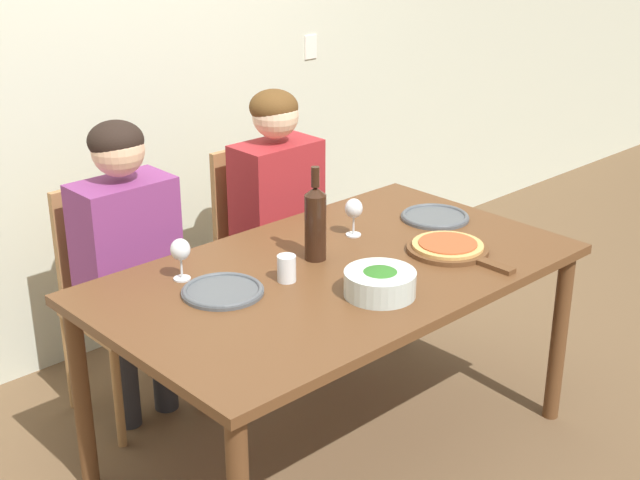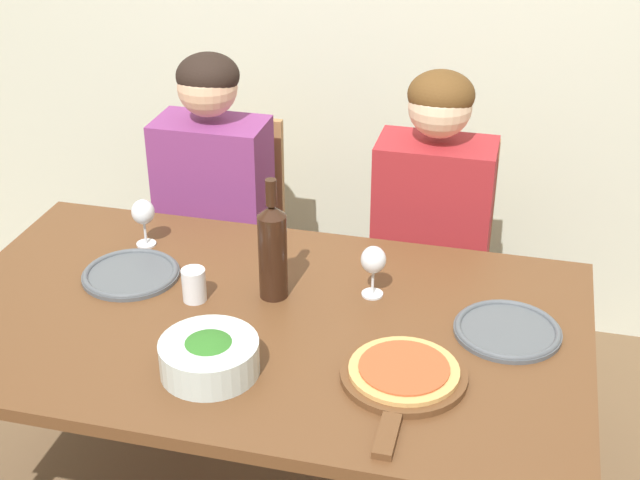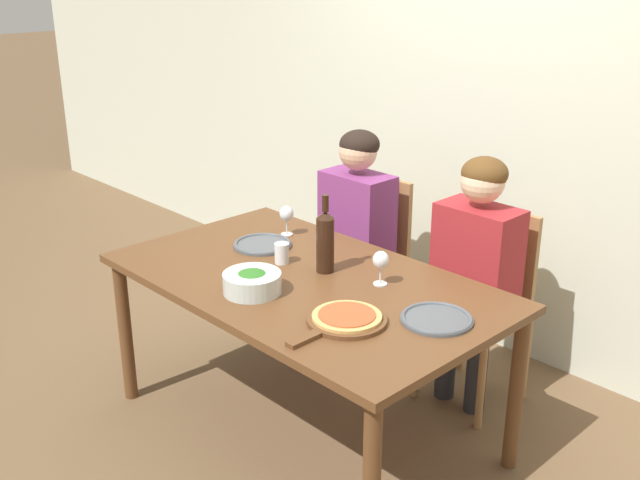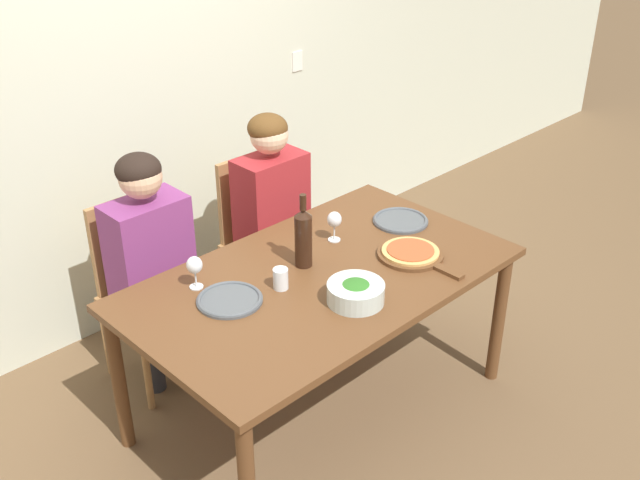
{
  "view_description": "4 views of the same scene",
  "coord_description": "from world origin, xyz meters",
  "px_view_note": "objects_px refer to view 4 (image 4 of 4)",
  "views": [
    {
      "loc": [
        -2.03,
        -2.09,
        2.06
      ],
      "look_at": [
        0.06,
        0.15,
        0.81
      ],
      "focal_mm": 50.0,
      "sensor_mm": 36.0,
      "label": 1
    },
    {
      "loc": [
        0.64,
        -1.89,
        2.08
      ],
      "look_at": [
        0.13,
        0.15,
        0.94
      ],
      "focal_mm": 50.0,
      "sensor_mm": 36.0,
      "label": 2
    },
    {
      "loc": [
        2.17,
        -2.0,
        2.06
      ],
      "look_at": [
        0.01,
        0.08,
        0.92
      ],
      "focal_mm": 42.0,
      "sensor_mm": 36.0,
      "label": 3
    },
    {
      "loc": [
        -1.98,
        -2.03,
        2.49
      ],
      "look_at": [
        0.06,
        0.06,
        0.9
      ],
      "focal_mm": 42.0,
      "sensor_mm": 36.0,
      "label": 4
    }
  ],
  "objects_px": {
    "chair_left": "(144,285)",
    "chair_right": "(261,234)",
    "pizza_on_board": "(412,254)",
    "person_man": "(273,202)",
    "wine_glass_left": "(195,267)",
    "person_woman": "(151,252)",
    "wine_glass_right": "(334,221)",
    "water_tumbler": "(281,279)",
    "wine_bottle": "(303,237)",
    "broccoli_bowl": "(356,293)",
    "dinner_plate_right": "(400,220)",
    "dinner_plate_left": "(230,299)"
  },
  "relations": [
    {
      "from": "pizza_on_board",
      "to": "wine_glass_left",
      "type": "xyz_separation_m",
      "value": [
        -0.87,
        0.48,
        0.09
      ]
    },
    {
      "from": "water_tumbler",
      "to": "wine_glass_right",
      "type": "bearing_deg",
      "value": 16.83
    },
    {
      "from": "dinner_plate_left",
      "to": "wine_glass_right",
      "type": "relative_size",
      "value": 1.84
    },
    {
      "from": "person_woman",
      "to": "dinner_plate_left",
      "type": "height_order",
      "value": "person_woman"
    },
    {
      "from": "dinner_plate_right",
      "to": "water_tumbler",
      "type": "bearing_deg",
      "value": -177.02
    },
    {
      "from": "chair_left",
      "to": "person_man",
      "type": "relative_size",
      "value": 0.76
    },
    {
      "from": "wine_glass_left",
      "to": "person_woman",
      "type": "bearing_deg",
      "value": 83.14
    },
    {
      "from": "broccoli_bowl",
      "to": "water_tumbler",
      "type": "xyz_separation_m",
      "value": [
        -0.15,
        0.3,
        0.0
      ]
    },
    {
      "from": "wine_glass_right",
      "to": "pizza_on_board",
      "type": "bearing_deg",
      "value": -68.03
    },
    {
      "from": "wine_bottle",
      "to": "dinner_plate_right",
      "type": "bearing_deg",
      "value": -2.72
    },
    {
      "from": "dinner_plate_left",
      "to": "chair_right",
      "type": "bearing_deg",
      "value": 43.13
    },
    {
      "from": "pizza_on_board",
      "to": "wine_glass_right",
      "type": "distance_m",
      "value": 0.4
    },
    {
      "from": "chair_right",
      "to": "water_tumbler",
      "type": "bearing_deg",
      "value": -124.85
    },
    {
      "from": "person_man",
      "to": "wine_bottle",
      "type": "relative_size",
      "value": 3.51
    },
    {
      "from": "chair_left",
      "to": "dinner_plate_right",
      "type": "bearing_deg",
      "value": -36.01
    },
    {
      "from": "wine_glass_right",
      "to": "chair_left",
      "type": "bearing_deg",
      "value": 135.4
    },
    {
      "from": "person_woman",
      "to": "wine_glass_right",
      "type": "relative_size",
      "value": 8.17
    },
    {
      "from": "person_man",
      "to": "wine_bottle",
      "type": "xyz_separation_m",
      "value": [
        -0.36,
        -0.62,
        0.17
      ]
    },
    {
      "from": "person_woman",
      "to": "person_man",
      "type": "relative_size",
      "value": 1.0
    },
    {
      "from": "broccoli_bowl",
      "to": "dinner_plate_left",
      "type": "relative_size",
      "value": 0.87
    },
    {
      "from": "pizza_on_board",
      "to": "wine_glass_left",
      "type": "relative_size",
      "value": 2.96
    },
    {
      "from": "chair_right",
      "to": "wine_glass_left",
      "type": "bearing_deg",
      "value": -146.21
    },
    {
      "from": "wine_bottle",
      "to": "wine_glass_right",
      "type": "distance_m",
      "value": 0.28
    },
    {
      "from": "person_man",
      "to": "wine_glass_right",
      "type": "bearing_deg",
      "value": -99.55
    },
    {
      "from": "person_man",
      "to": "dinner_plate_left",
      "type": "distance_m",
      "value": 1.0
    },
    {
      "from": "wine_bottle",
      "to": "pizza_on_board",
      "type": "height_order",
      "value": "wine_bottle"
    },
    {
      "from": "chair_left",
      "to": "dinner_plate_left",
      "type": "relative_size",
      "value": 3.39
    },
    {
      "from": "pizza_on_board",
      "to": "person_man",
      "type": "bearing_deg",
      "value": 93.29
    },
    {
      "from": "broccoli_bowl",
      "to": "wine_glass_right",
      "type": "xyz_separation_m",
      "value": [
        0.31,
        0.44,
        0.06
      ]
    },
    {
      "from": "chair_right",
      "to": "wine_glass_left",
      "type": "relative_size",
      "value": 6.25
    },
    {
      "from": "broccoli_bowl",
      "to": "pizza_on_board",
      "type": "height_order",
      "value": "broccoli_bowl"
    },
    {
      "from": "wine_glass_left",
      "to": "water_tumbler",
      "type": "relative_size",
      "value": 1.61
    },
    {
      "from": "broccoli_bowl",
      "to": "dinner_plate_left",
      "type": "height_order",
      "value": "broccoli_bowl"
    },
    {
      "from": "dinner_plate_left",
      "to": "pizza_on_board",
      "type": "xyz_separation_m",
      "value": [
        0.84,
        -0.29,
        0.01
      ]
    },
    {
      "from": "dinner_plate_left",
      "to": "dinner_plate_right",
      "type": "bearing_deg",
      "value": -1.48
    },
    {
      "from": "broccoli_bowl",
      "to": "water_tumbler",
      "type": "distance_m",
      "value": 0.33
    },
    {
      "from": "broccoli_bowl",
      "to": "dinner_plate_right",
      "type": "xyz_separation_m",
      "value": [
        0.69,
        0.34,
        -0.03
      ]
    },
    {
      "from": "water_tumbler",
      "to": "dinner_plate_right",
      "type": "bearing_deg",
      "value": 2.98
    },
    {
      "from": "pizza_on_board",
      "to": "chair_left",
      "type": "bearing_deg",
      "value": 128.64
    },
    {
      "from": "dinner_plate_left",
      "to": "wine_glass_left",
      "type": "bearing_deg",
      "value": 100.62
    },
    {
      "from": "wine_glass_left",
      "to": "wine_glass_right",
      "type": "bearing_deg",
      "value": -9.09
    },
    {
      "from": "broccoli_bowl",
      "to": "wine_glass_left",
      "type": "bearing_deg",
      "value": 126.59
    },
    {
      "from": "broccoli_bowl",
      "to": "dinner_plate_right",
      "type": "distance_m",
      "value": 0.77
    },
    {
      "from": "broccoli_bowl",
      "to": "pizza_on_board",
      "type": "distance_m",
      "value": 0.47
    },
    {
      "from": "water_tumbler",
      "to": "dinner_plate_left",
      "type": "bearing_deg",
      "value": 162.22
    },
    {
      "from": "chair_right",
      "to": "person_man",
      "type": "relative_size",
      "value": 0.76
    },
    {
      "from": "wine_glass_right",
      "to": "person_man",
      "type": "bearing_deg",
      "value": 80.45
    },
    {
      "from": "wine_bottle",
      "to": "water_tumbler",
      "type": "xyz_separation_m",
      "value": [
        -0.2,
        -0.07,
        -0.1
      ]
    },
    {
      "from": "chair_left",
      "to": "chair_right",
      "type": "bearing_deg",
      "value": 0.0
    },
    {
      "from": "person_man",
      "to": "pizza_on_board",
      "type": "height_order",
      "value": "person_man"
    }
  ]
}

